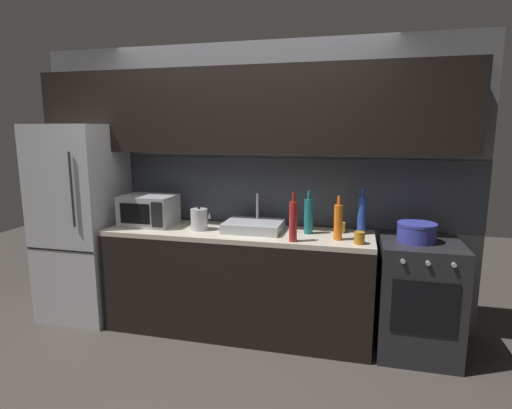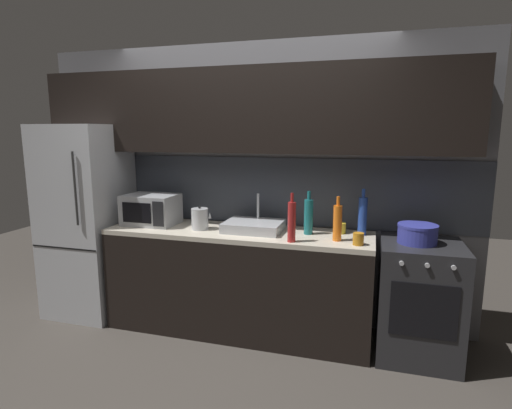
% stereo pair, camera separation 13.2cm
% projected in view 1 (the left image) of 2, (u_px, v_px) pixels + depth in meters
% --- Properties ---
extents(ground_plane, '(10.00, 10.00, 0.00)m').
position_uv_depth(ground_plane, '(201.00, 391.00, 2.74)').
color(ground_plane, '#3D3833').
extents(back_wall, '(4.00, 0.44, 2.50)m').
position_uv_depth(back_wall, '(246.00, 152.00, 3.61)').
color(back_wall, slate).
rests_on(back_wall, ground).
extents(counter_run, '(2.26, 0.60, 0.90)m').
position_uv_depth(counter_run, '(238.00, 281.00, 3.52)').
color(counter_run, black).
rests_on(counter_run, ground).
extents(refrigerator, '(0.68, 0.69, 1.79)m').
position_uv_depth(refrigerator, '(83.00, 222.00, 3.80)').
color(refrigerator, '#B7BABF').
rests_on(refrigerator, ground).
extents(oven_range, '(0.60, 0.62, 0.90)m').
position_uv_depth(oven_range, '(418.00, 297.00, 3.17)').
color(oven_range, '#232326').
rests_on(oven_range, ground).
extents(microwave, '(0.46, 0.35, 0.27)m').
position_uv_depth(microwave, '(149.00, 210.00, 3.63)').
color(microwave, '#A8AAAF').
rests_on(microwave, counter_run).
extents(sink_basin, '(0.48, 0.38, 0.30)m').
position_uv_depth(sink_basin, '(254.00, 226.00, 3.43)').
color(sink_basin, '#ADAFB5').
rests_on(sink_basin, counter_run).
extents(kettle, '(0.18, 0.14, 0.21)m').
position_uv_depth(kettle, '(199.00, 219.00, 3.46)').
color(kettle, '#B7BABF').
rests_on(kettle, counter_run).
extents(wine_bottle_teal, '(0.07, 0.07, 0.36)m').
position_uv_depth(wine_bottle_teal, '(309.00, 216.00, 3.32)').
color(wine_bottle_teal, '#19666B').
rests_on(wine_bottle_teal, counter_run).
extents(wine_bottle_blue, '(0.07, 0.07, 0.38)m').
position_uv_depth(wine_bottle_blue, '(362.00, 215.00, 3.31)').
color(wine_bottle_blue, '#234299').
rests_on(wine_bottle_blue, counter_run).
extents(wine_bottle_orange, '(0.07, 0.07, 0.34)m').
position_uv_depth(wine_bottle_orange, '(338.00, 222.00, 3.13)').
color(wine_bottle_orange, orange).
rests_on(wine_bottle_orange, counter_run).
extents(wine_bottle_red, '(0.06, 0.06, 0.38)m').
position_uv_depth(wine_bottle_red, '(293.00, 221.00, 3.08)').
color(wine_bottle_red, '#A82323').
rests_on(wine_bottle_red, counter_run).
extents(mug_yellow, '(0.09, 0.09, 0.09)m').
position_uv_depth(mug_yellow, '(340.00, 227.00, 3.37)').
color(mug_yellow, gold).
rests_on(mug_yellow, counter_run).
extents(mug_amber, '(0.08, 0.08, 0.09)m').
position_uv_depth(mug_amber, '(359.00, 238.00, 3.03)').
color(mug_amber, '#B27019').
rests_on(mug_amber, counter_run).
extents(cooking_pot, '(0.29, 0.29, 0.14)m').
position_uv_depth(cooking_pot, '(417.00, 232.00, 3.09)').
color(cooking_pot, '#333899').
rests_on(cooking_pot, oven_range).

